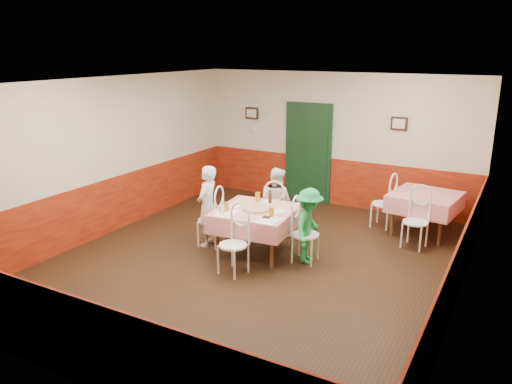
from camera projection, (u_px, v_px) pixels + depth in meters
The scene contains 39 objects.
floor at pixel (255, 261), 7.95m from camera, with size 7.00×7.00×0.00m, color black.
ceiling at pixel (255, 82), 7.16m from camera, with size 7.00×7.00×0.00m, color white.
back_wall at pixel (336, 140), 10.50m from camera, with size 6.00×0.10×2.80m, color beige.
front_wall at pixel (72, 259), 4.61m from camera, with size 6.00×0.10×2.80m, color beige.
left_wall at pixel (109, 156), 8.95m from camera, with size 0.10×7.00×2.80m, color beige.
right_wall at pixel (467, 206), 6.16m from camera, with size 0.10×7.00×2.80m, color beige.
wainscot_back at pixel (334, 182), 10.74m from camera, with size 6.00×0.03×1.00m, color maroon.
wainscot_front at pixel (83, 343), 4.88m from camera, with size 6.00×0.03×1.00m, color maroon.
wainscot_left at pixel (114, 204), 9.19m from camera, with size 0.03×7.00×1.00m, color maroon.
wainscot_right at pixel (458, 272), 6.42m from camera, with size 0.03×7.00×1.00m, color maroon.
door at pixel (308, 154), 10.83m from camera, with size 0.96×0.06×2.10m, color black.
picture_left at pixel (252, 113), 11.26m from camera, with size 0.32×0.03×0.26m, color black.
picture_right at pixel (399, 124), 9.73m from camera, with size 0.32×0.03×0.26m, color black.
thermostat at pixel (256, 129), 11.31m from camera, with size 0.10×0.03×0.10m, color white.
main_table at pixel (256, 231), 8.18m from camera, with size 1.22×1.22×0.77m, color red.
second_table at pixel (424, 214), 9.04m from camera, with size 1.12×1.12×0.77m, color red.
chair_left at pixel (210, 220), 8.49m from camera, with size 0.42×0.42×0.90m, color white, non-canonical shape.
chair_right at pixel (305, 235), 7.83m from camera, with size 0.42×0.42×0.90m, color white, non-canonical shape.
chair_far at pixel (275, 212), 8.91m from camera, with size 0.42×0.42×0.90m, color white, non-canonical shape.
chair_near at pixel (233, 245), 7.41m from camera, with size 0.42×0.42×0.90m, color white, non-canonical shape.
chair_second_a at pixel (383, 204), 9.37m from camera, with size 0.42×0.42×0.90m, color white, non-canonical shape.
chair_second_b at pixel (415, 222), 8.39m from camera, with size 0.42×0.42×0.90m, color white, non-canonical shape.
pizza at pixel (256, 209), 8.03m from camera, with size 0.43×0.43×0.03m, color #B74723.
plate_left at pixel (234, 206), 8.20m from camera, with size 0.25×0.25×0.01m, color white.
plate_right at pixel (280, 211), 7.94m from camera, with size 0.25×0.25×0.01m, color white.
plate_far at pixel (267, 202), 8.42m from camera, with size 0.25×0.25×0.01m, color white.
glass_a at pixel (227, 207), 7.96m from camera, with size 0.08×0.08×0.15m, color #BF7219.
glass_b at pixel (272, 212), 7.71m from camera, with size 0.08×0.08×0.14m, color #BF7219.
glass_c at pixel (258, 197), 8.47m from camera, with size 0.08×0.08×0.16m, color #BF7219.
beer_bottle at pixel (270, 198), 8.34m from camera, with size 0.06×0.06×0.21m, color #381C0A.
shaker_a at pixel (220, 211), 7.83m from camera, with size 0.04×0.04×0.09m, color silver.
shaker_b at pixel (224, 213), 7.77m from camera, with size 0.04×0.04×0.09m, color silver.
shaker_c at pixel (220, 210), 7.90m from camera, with size 0.04×0.04×0.09m, color #B23319.
menu_left at pixel (225, 213), 7.87m from camera, with size 0.30×0.40×0.00m, color white.
menu_right at pixel (269, 220), 7.57m from camera, with size 0.30×0.40×0.00m, color white.
wallet at pixel (266, 217), 7.66m from camera, with size 0.11×0.09×0.02m, color black.
diner_left at pixel (207, 206), 8.44m from camera, with size 0.51×0.33×1.39m, color gray.
diner_far at pixel (276, 202), 8.90m from camera, with size 0.61×0.47×1.25m, color gray.
diner_right at pixel (309, 226), 7.77m from camera, with size 0.78×0.45×1.21m, color gray.
Camera 1 is at (3.55, -6.40, 3.28)m, focal length 35.00 mm.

